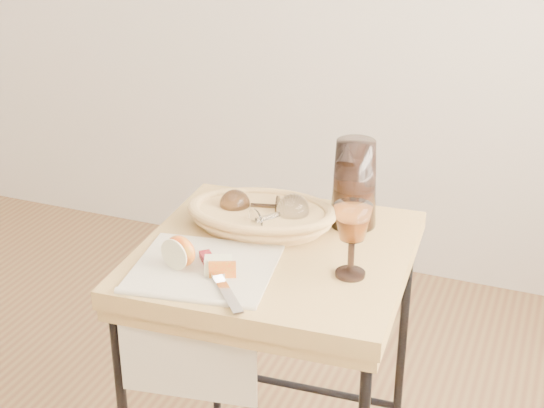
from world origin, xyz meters
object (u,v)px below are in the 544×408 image
at_px(goblet_lying_a, 253,205).
at_px(pitcher, 354,183).
at_px(side_table, 275,385).
at_px(tea_towel, 204,268).
at_px(bread_basket, 262,218).
at_px(apple_half, 181,251).
at_px(wine_goblet, 352,240).
at_px(goblet_lying_b, 277,215).
at_px(table_knife, 219,277).

xyz_separation_m(goblet_lying_a, pitcher, (0.23, 0.09, 0.06)).
distance_m(side_table, tea_towel, 0.43).
bearing_deg(goblet_lying_a, bread_basket, 139.74).
bearing_deg(apple_half, bread_basket, 84.04).
distance_m(side_table, pitcher, 0.55).
height_order(side_table, tea_towel, tea_towel).
distance_m(side_table, wine_goblet, 0.52).
relative_size(tea_towel, goblet_lying_b, 2.29).
bearing_deg(goblet_lying_b, pitcher, -15.28).
height_order(pitcher, apple_half, pitcher).
height_order(tea_towel, bread_basket, bread_basket).
xyz_separation_m(side_table, goblet_lying_b, (-0.02, 0.07, 0.44)).
xyz_separation_m(pitcher, table_knife, (-0.18, -0.39, -0.09)).
bearing_deg(apple_half, table_knife, -4.04).
height_order(side_table, table_knife, table_knife).
bearing_deg(pitcher, goblet_lying_a, -168.03).
xyz_separation_m(tea_towel, apple_half, (-0.05, -0.01, 0.04)).
distance_m(side_table, table_knife, 0.45).
xyz_separation_m(tea_towel, wine_goblet, (0.31, 0.09, 0.08)).
bearing_deg(side_table, pitcher, 55.47).
distance_m(wine_goblet, apple_half, 0.37).
bearing_deg(tea_towel, bread_basket, 71.62).
relative_size(goblet_lying_b, table_knife, 0.51).
distance_m(side_table, goblet_lying_a, 0.46).
xyz_separation_m(goblet_lying_a, wine_goblet, (0.29, -0.16, 0.04)).
bearing_deg(tea_towel, goblet_lying_b, 59.22).
bearing_deg(table_knife, side_table, 124.32).
bearing_deg(bread_basket, wine_goblet, -37.37).
relative_size(pitcher, apple_half, 3.33).
xyz_separation_m(tea_towel, goblet_lying_a, (0.01, 0.25, 0.05)).
relative_size(wine_goblet, apple_half, 2.20).
xyz_separation_m(apple_half, table_knife, (0.11, -0.03, -0.03)).
bearing_deg(pitcher, bread_basket, -161.96).
height_order(tea_towel, table_knife, table_knife).
distance_m(side_table, bread_basket, 0.43).
distance_m(goblet_lying_b, wine_goblet, 0.25).
distance_m(pitcher, table_knife, 0.44).
bearing_deg(goblet_lying_a, goblet_lying_b, 142.68).
height_order(pitcher, wine_goblet, pitcher).
height_order(tea_towel, goblet_lying_a, goblet_lying_a).
distance_m(bread_basket, table_knife, 0.28).
bearing_deg(tea_towel, table_knife, -48.10).
xyz_separation_m(side_table, tea_towel, (-0.11, -0.15, 0.39)).
bearing_deg(side_table, table_knife, -104.38).
relative_size(goblet_lying_b, apple_half, 1.71).
bearing_deg(bread_basket, goblet_lying_b, -30.77).
distance_m(tea_towel, pitcher, 0.43).
relative_size(side_table, goblet_lying_a, 6.41).
height_order(goblet_lying_a, wine_goblet, wine_goblet).
distance_m(side_table, goblet_lying_b, 0.45).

